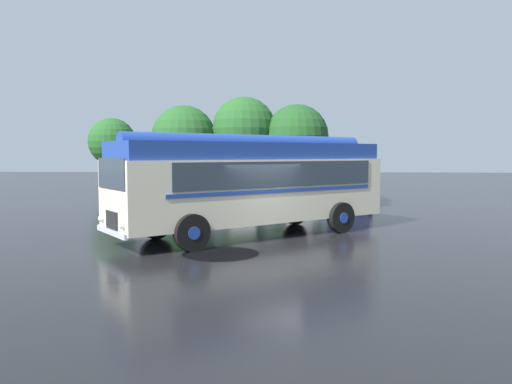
# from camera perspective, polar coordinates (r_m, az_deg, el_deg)

# --- Properties ---
(ground_plane) EXTENTS (120.00, 120.00, 0.00)m
(ground_plane) POSITION_cam_1_polar(r_m,az_deg,el_deg) (16.45, 0.84, -5.54)
(ground_plane) COLOR black
(vintage_bus) EXTENTS (9.52, 8.03, 3.49)m
(vintage_bus) POSITION_cam_1_polar(r_m,az_deg,el_deg) (17.23, -0.23, 1.25)
(vintage_bus) COLOR beige
(vintage_bus) RESTS_ON ground
(car_near_left) EXTENTS (2.21, 4.32, 1.66)m
(car_near_left) POSITION_cam_1_polar(r_m,az_deg,el_deg) (28.92, -1.21, 0.45)
(car_near_left) COLOR silver
(car_near_left) RESTS_ON ground
(car_mid_left) EXTENTS (2.23, 4.33, 1.66)m
(car_mid_left) POSITION_cam_1_polar(r_m,az_deg,el_deg) (29.34, 4.78, 0.49)
(car_mid_left) COLOR silver
(car_mid_left) RESTS_ON ground
(box_van) EXTENTS (2.60, 5.87, 2.50)m
(box_van) POSITION_cam_1_polar(r_m,az_deg,el_deg) (29.31, 10.39, 1.44)
(box_van) COLOR navy
(box_van) RESTS_ON ground
(tree_far_left) EXTENTS (3.36, 3.36, 5.39)m
(tree_far_left) POSITION_cam_1_polar(r_m,az_deg,el_deg) (37.31, -16.09, 5.56)
(tree_far_left) COLOR #4C3823
(tree_far_left) RESTS_ON ground
(tree_left_of_centre) EXTENTS (4.69, 4.69, 6.37)m
(tree_left_of_centre) POSITION_cam_1_polar(r_m,az_deg,el_deg) (37.04, -8.13, 6.24)
(tree_left_of_centre) COLOR #4C3823
(tree_left_of_centre) RESTS_ON ground
(tree_centre) EXTENTS (4.65, 4.65, 6.97)m
(tree_centre) POSITION_cam_1_polar(r_m,az_deg,el_deg) (36.60, -1.50, 7.26)
(tree_centre) COLOR #4C3823
(tree_centre) RESTS_ON ground
(tree_right_of_centre) EXTENTS (4.55, 4.55, 6.38)m
(tree_right_of_centre) POSITION_cam_1_polar(r_m,az_deg,el_deg) (36.18, 4.85, 6.29)
(tree_right_of_centre) COLOR #4C3823
(tree_right_of_centre) RESTS_ON ground
(puddle_patch) EXTENTS (2.19, 2.19, 0.01)m
(puddle_patch) POSITION_cam_1_polar(r_m,az_deg,el_deg) (14.32, -4.05, -7.03)
(puddle_patch) COLOR black
(puddle_patch) RESTS_ON ground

